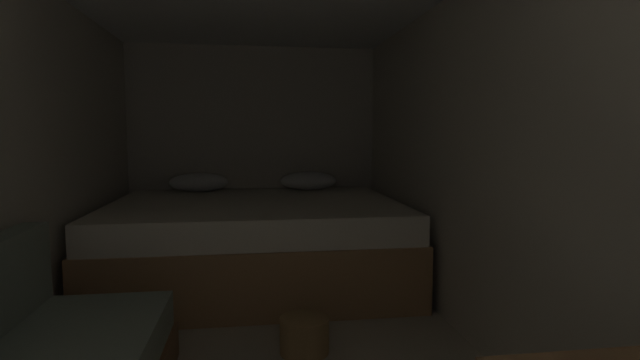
% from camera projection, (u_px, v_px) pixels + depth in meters
% --- Properties ---
extents(wall_back, '(2.48, 0.05, 2.03)m').
position_uv_depth(wall_back, '(254.00, 151.00, 4.76)').
color(wall_back, beige).
rests_on(wall_back, ground).
extents(wall_right, '(0.05, 5.13, 2.03)m').
position_uv_depth(wall_right, '(506.00, 169.00, 2.38)').
color(wall_right, beige).
rests_on(wall_right, ground).
extents(bed, '(2.26, 1.81, 0.83)m').
position_uv_depth(bed, '(256.00, 240.00, 3.87)').
color(bed, '#9E7247').
rests_on(bed, ground).
extents(wicker_basket, '(0.27, 0.27, 0.19)m').
position_uv_depth(wicker_basket, '(304.00, 335.00, 2.62)').
color(wicker_basket, olive).
rests_on(wicker_basket, ground).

